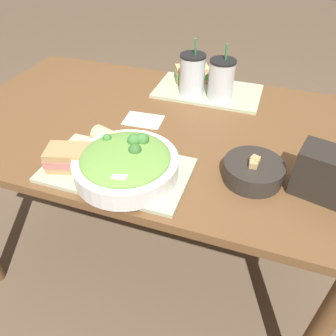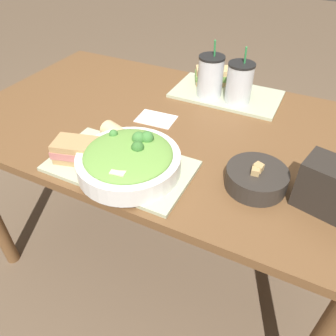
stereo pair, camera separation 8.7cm
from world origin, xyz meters
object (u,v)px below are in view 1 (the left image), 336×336
Objects in this scene: chip_bag at (327,174)px; soup_bowl at (253,170)px; baguette_far at (203,73)px; drink_cup_dark at (192,76)px; drink_cup_red at (221,80)px; sandwich_far at (192,74)px; salad_bowl at (126,163)px; napkin_folded at (143,120)px; sandwich_near at (73,158)px; baguette_near at (113,141)px.

soup_bowl is at bearing -166.33° from chip_bag.
drink_cup_dark reaches higher than baguette_far.
soup_bowl is 0.48m from drink_cup_red.
baguette_far is (0.04, 0.03, -0.00)m from sandwich_far.
salad_bowl is 1.39× the size of drink_cup_red.
chip_bag is at bearing -17.90° from napkin_folded.
baguette_far is at bearing 85.72° from salad_bowl.
sandwich_near is 0.70m from chip_bag.
sandwich_far is (0.01, 0.66, -0.01)m from salad_bowl.
napkin_folded is (0.01, 0.20, -0.04)m from baguette_near.
drink_cup_red is at bearing -10.19° from baguette_near.
drink_cup_dark is at bearing -100.06° from sandwich_far.
baguette_far is at bearing 116.77° from soup_bowl.
sandwich_far is 0.74× the size of drink_cup_dark.
soup_bowl and sandwich_near have the same top height.
drink_cup_dark is 0.28m from napkin_folded.
soup_bowl is at bearing -0.96° from sandwich_near.
baguette_near is 0.95× the size of sandwich_far.
salad_bowl is 1.67× the size of chip_bag.
sandwich_far is at bearing 147.20° from chip_bag.
drink_cup_dark reaches higher than sandwich_far.
sandwich_far is at bearing 111.41° from baguette_far.
baguette_far is (-0.29, 0.57, 0.01)m from soup_bowl.
soup_bowl reaches higher than napkin_folded.
salad_bowl is at bearing -105.59° from drink_cup_red.
drink_cup_red reaches higher than baguette_far.
chip_bag is at bearing -49.51° from drink_cup_red.
sandwich_far is (-0.33, 0.55, 0.01)m from soup_bowl.
napkin_folded is (-0.11, -0.24, -0.08)m from drink_cup_dark.
salad_bowl is at bearing -8.29° from sandwich_near.
drink_cup_red is at bearing 46.96° from napkin_folded.
baguette_near is (-0.09, 0.10, -0.01)m from salad_bowl.
sandwich_far is at bearing 142.98° from drink_cup_red.
sandwich_near is at bearing -128.97° from sandwich_far.
soup_bowl and sandwich_far have the same top height.
baguette_near is 1.08× the size of napkin_folded.
napkin_folded is at bearing 59.72° from sandwich_near.
salad_bowl reaches higher than baguette_near.
soup_bowl is 0.64m from baguette_far.
drink_cup_red is (0.24, 0.45, 0.04)m from baguette_near.
soup_bowl is 1.01× the size of sandwich_near.
salad_bowl is 0.13m from baguette_near.
soup_bowl is 0.95× the size of chip_bag.
baguette_far is at bearing 7.35° from sandwich_far.
sandwich_near is (-0.50, -0.13, 0.01)m from soup_bowl.
drink_cup_red is at bearing 74.41° from salad_bowl.
sandwich_far is at bearing 60.61° from sandwich_near.
soup_bowl is 0.52m from sandwich_near.
drink_cup_dark is (-0.01, -0.14, 0.04)m from baguette_far.
napkin_folded is at bearing 14.15° from baguette_near.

